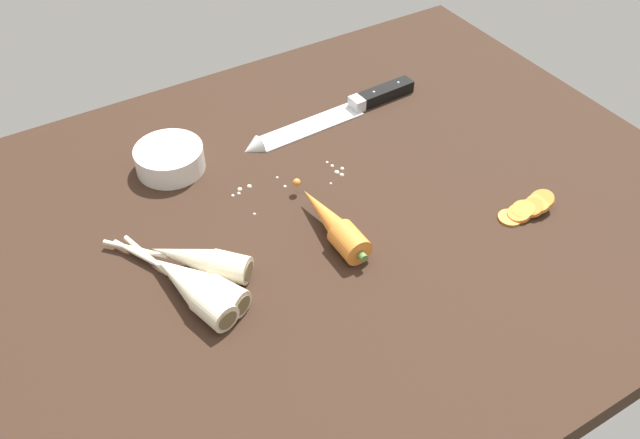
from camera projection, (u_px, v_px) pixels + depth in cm
name	position (u px, v px, depth cm)	size (l,w,h in cm)	color
ground_plane	(313.00, 229.00, 103.19)	(120.00, 90.00, 4.00)	#332116
chefs_knife	(330.00, 116.00, 120.02)	(34.81, 5.21, 4.18)	silver
whole_carrot	(333.00, 224.00, 98.05)	(4.24, 19.42, 4.20)	orange
parsnip_front	(198.00, 282.00, 90.13)	(12.15, 21.51, 4.00)	beige
parsnip_mid_left	(191.00, 289.00, 89.17)	(8.03, 22.27, 4.00)	beige
parsnip_mid_right	(200.00, 260.00, 93.01)	(16.41, 17.96, 4.00)	beige
carrot_slice_stack	(527.00, 209.00, 102.05)	(9.21, 4.27, 2.88)	orange
prep_bowl	(170.00, 158.00, 108.99)	(11.00, 11.00, 4.00)	white
mince_crumbs	(295.00, 179.00, 108.02)	(18.62, 6.83, 0.84)	silver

